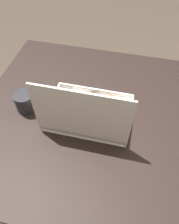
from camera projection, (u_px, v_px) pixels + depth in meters
ground_plane at (90, 180)px, 1.58m from camera, size 8.00×8.00×0.00m
dining_table at (91, 128)px, 1.07m from camera, size 1.04×0.99×0.76m
donut_box at (89, 114)px, 0.93m from camera, size 0.37×0.27×0.28m
coffee_mug at (25, 102)px, 0.98m from camera, size 0.09×0.09×0.09m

